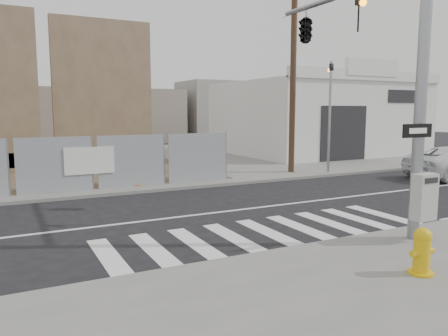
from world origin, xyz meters
name	(u,v)px	position (x,y,z in m)	size (l,w,h in m)	color
ground	(223,212)	(0.00, 0.00, 0.00)	(100.00, 100.00, 0.00)	black
sidewalk_far	(115,162)	(0.00, 14.00, 0.06)	(50.00, 20.00, 0.12)	slate
signal_pole	(338,47)	(2.49, -2.05, 4.78)	(0.96, 5.87, 7.00)	gray
far_signal_pole	(330,101)	(8.00, 4.60, 3.48)	(0.16, 0.20, 5.60)	gray
concrete_wall_right	(104,105)	(-0.50, 14.08, 3.38)	(5.50, 1.30, 8.00)	brown
auto_shop	(316,118)	(14.00, 12.97, 2.54)	(12.00, 10.20, 5.95)	silver
utility_pole_right	(293,64)	(6.50, 5.50, 5.20)	(1.60, 0.28, 10.00)	#4C3323
fire_hydrant	(422,251)	(0.75, -6.41, 0.54)	(0.53, 0.50, 0.86)	gold
traffic_cone_d	(135,176)	(-1.24, 5.16, 0.49)	(0.50, 0.50, 0.77)	#DB470B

